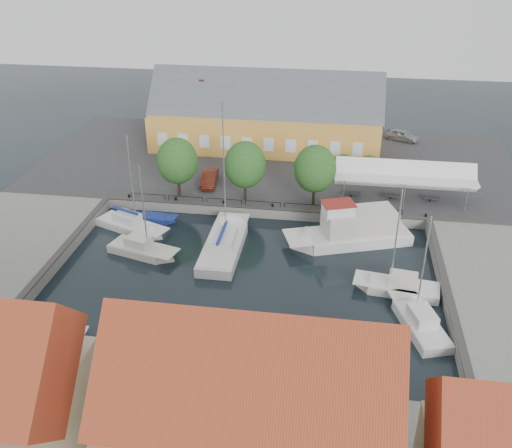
{
  "coord_description": "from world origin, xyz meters",
  "views": [
    {
      "loc": [
        6.83,
        -40.29,
        26.81
      ],
      "look_at": [
        0.0,
        6.0,
        1.5
      ],
      "focal_mm": 40.0,
      "sensor_mm": 36.0,
      "label": 1
    }
  ],
  "objects": [
    {
      "name": "ground",
      "position": [
        0.0,
        0.0,
        0.0
      ],
      "size": [
        140.0,
        140.0,
        0.0
      ],
      "primitive_type": "plane",
      "color": "black",
      "rests_on": "ground"
    },
    {
      "name": "north_quay",
      "position": [
        0.0,
        23.0,
        0.5
      ],
      "size": [
        56.0,
        26.0,
        1.0
      ],
      "primitive_type": "cube",
      "color": "#2D2D30",
      "rests_on": "ground"
    },
    {
      "name": "quay_edge_fittings",
      "position": [
        0.02,
        4.75,
        1.06
      ],
      "size": [
        56.0,
        24.72,
        0.4
      ],
      "color": "#383533",
      "rests_on": "north_quay"
    },
    {
      "name": "warehouse",
      "position": [
        -2.6,
        28.36,
        4.43
      ],
      "size": [
        28.56,
        14.0,
        9.55
      ],
      "color": "gold",
      "rests_on": "north_quay"
    },
    {
      "name": "tent_canopy",
      "position": [
        14.0,
        14.5,
        3.68
      ],
      "size": [
        14.0,
        4.0,
        2.83
      ],
      "color": "white",
      "rests_on": "north_quay"
    },
    {
      "name": "quay_trees",
      "position": [
        -2.0,
        12.0,
        4.88
      ],
      "size": [
        18.2,
        4.2,
        6.3
      ],
      "color": "black",
      "rests_on": "north_quay"
    },
    {
      "name": "car_silver",
      "position": [
        15.31,
        32.43,
        1.74
      ],
      "size": [
        4.7,
        3.32,
        1.49
      ],
      "primitive_type": "imported",
      "rotation": [
        0.0,
        0.0,
        1.17
      ],
      "color": "#979A9E",
      "rests_on": "north_quay"
    },
    {
      "name": "car_red",
      "position": [
        -6.48,
        15.21,
        1.74
      ],
      "size": [
        1.97,
        4.6,
        1.47
      ],
      "primitive_type": "imported",
      "rotation": [
        0.0,
        0.0,
        0.09
      ],
      "color": "#571E14",
      "rests_on": "north_quay"
    },
    {
      "name": "center_sailboat",
      "position": [
        -2.57,
        3.41,
        0.36
      ],
      "size": [
        3.2,
        10.64,
        14.27
      ],
      "color": "silver",
      "rests_on": "ground"
    },
    {
      "name": "trawler",
      "position": [
        8.96,
        6.58,
        1.02
      ],
      "size": [
        12.15,
        7.11,
        5.0
      ],
      "color": "silver",
      "rests_on": "ground"
    },
    {
      "name": "east_boat_b",
      "position": [
        12.69,
        -0.96,
        0.26
      ],
      "size": [
        7.1,
        3.2,
        9.61
      ],
      "color": "silver",
      "rests_on": "ground"
    },
    {
      "name": "east_boat_c",
      "position": [
        13.87,
        -5.32,
        0.26
      ],
      "size": [
        4.34,
        7.49,
        9.44
      ],
      "color": "silver",
      "rests_on": "ground"
    },
    {
      "name": "west_boat_a",
      "position": [
        -12.27,
        5.87,
        0.27
      ],
      "size": [
        7.89,
        4.92,
        10.38
      ],
      "color": "silver",
      "rests_on": "ground"
    },
    {
      "name": "west_boat_b",
      "position": [
        -9.74,
        1.7,
        0.26
      ],
      "size": [
        6.81,
        3.91,
        9.19
      ],
      "color": "beige",
      "rests_on": "ground"
    },
    {
      "name": "launch_sw",
      "position": [
        -12.68,
        -10.61,
        0.09
      ],
      "size": [
        5.41,
        2.21,
        0.98
      ],
      "color": "silver",
      "rests_on": "ground"
    },
    {
      "name": "launch_nw",
      "position": [
        -10.36,
        8.08,
        0.09
      ],
      "size": [
        4.07,
        1.9,
        0.88
      ],
      "color": "navy",
      "rests_on": "ground"
    }
  ]
}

